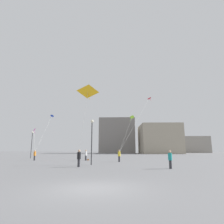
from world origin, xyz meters
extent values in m
plane|color=slate|center=(0.00, 0.00, 0.00)|extent=(300.00, 300.00, 0.00)
cylinder|color=#2D2D33|center=(-4.50, 21.76, 0.38)|extent=(0.25, 0.25, 0.76)
cylinder|color=white|center=(-4.50, 21.76, 1.09)|extent=(0.36, 0.36, 0.66)
sphere|color=tan|center=(-4.50, 21.76, 1.55)|extent=(0.25, 0.25, 0.25)
cylinder|color=#2D2D33|center=(5.70, 9.18, 0.37)|extent=(0.24, 0.24, 0.75)
cylinder|color=teal|center=(5.70, 9.18, 1.07)|extent=(0.36, 0.36, 0.65)
sphere|color=tan|center=(5.70, 9.18, 1.52)|extent=(0.24, 0.24, 0.24)
cylinder|color=#2D2D33|center=(0.88, 18.63, 0.38)|extent=(0.25, 0.25, 0.77)
cylinder|color=yellow|center=(0.88, 18.63, 1.10)|extent=(0.37, 0.37, 0.67)
sphere|color=tan|center=(0.88, 18.63, 1.56)|extent=(0.25, 0.25, 0.25)
cylinder|color=#2D2D33|center=(-12.62, 21.23, 0.37)|extent=(0.24, 0.24, 0.74)
cylinder|color=orange|center=(-12.62, 21.23, 1.06)|extent=(0.35, 0.35, 0.64)
sphere|color=tan|center=(-12.62, 21.23, 1.50)|extent=(0.24, 0.24, 0.24)
cylinder|color=#2D2D33|center=(-3.07, 10.48, 0.39)|extent=(0.25, 0.25, 0.78)
cylinder|color=black|center=(-3.07, 10.48, 1.12)|extent=(0.37, 0.37, 0.68)
sphere|color=tan|center=(-3.07, 10.48, 1.58)|extent=(0.25, 0.25, 0.25)
pyramid|color=red|center=(7.82, 34.71, 13.56)|extent=(0.95, 1.05, 0.53)
sphere|color=red|center=(7.98, 34.72, 13.33)|extent=(0.10, 0.10, 0.10)
sphere|color=red|center=(8.12, 34.71, 13.12)|extent=(0.10, 0.10, 0.10)
sphere|color=red|center=(8.26, 34.70, 12.91)|extent=(0.10, 0.10, 0.10)
cylinder|color=silver|center=(4.36, 26.68, 7.42)|extent=(6.98, 16.11, 12.26)
cone|color=#D12899|center=(-15.01, 25.47, 5.32)|extent=(0.96, 1.11, 0.87)
sphere|color=#D12899|center=(-14.92, 25.37, 5.11)|extent=(0.10, 0.10, 0.10)
sphere|color=#D12899|center=(-14.83, 25.26, 4.90)|extent=(0.10, 0.10, 0.10)
sphere|color=#D12899|center=(-14.74, 25.15, 4.69)|extent=(0.10, 0.10, 0.10)
cylinder|color=silver|center=(-13.81, 23.35, 3.31)|extent=(2.41, 4.26, 4.03)
pyramid|color=#8CD12D|center=(3.23, 26.58, 7.74)|extent=(0.99, 1.01, 0.54)
sphere|color=#8CD12D|center=(3.11, 26.57, 7.51)|extent=(0.10, 0.10, 0.10)
sphere|color=#8CD12D|center=(2.97, 26.56, 7.30)|extent=(0.10, 0.10, 0.10)
sphere|color=#8CD12D|center=(2.83, 26.56, 7.09)|extent=(0.10, 0.10, 0.10)
cylinder|color=silver|center=(2.06, 22.60, 4.51)|extent=(2.39, 7.95, 6.43)
cone|color=blue|center=(-15.71, 35.80, 9.79)|extent=(0.96, 0.88, 0.58)
sphere|color=blue|center=(-15.85, 35.79, 9.58)|extent=(0.10, 0.10, 0.10)
sphere|color=blue|center=(-15.99, 35.79, 9.37)|extent=(0.10, 0.10, 0.10)
sphere|color=blue|center=(-16.13, 35.78, 9.16)|extent=(0.10, 0.10, 0.10)
cylinder|color=silver|center=(-14.16, 28.52, 5.54)|extent=(3.11, 14.58, 8.50)
pyramid|color=yellow|center=(-2.07, 9.10, 7.43)|extent=(1.76, 1.18, 0.87)
sphere|color=yellow|center=(-2.03, 9.22, 7.20)|extent=(0.10, 0.10, 0.10)
sphere|color=yellow|center=(-2.00, 9.35, 6.99)|extent=(0.10, 0.10, 0.10)
sphere|color=yellow|center=(-1.97, 9.49, 6.78)|extent=(0.10, 0.10, 0.10)
cylinder|color=silver|center=(-2.56, 9.78, 4.35)|extent=(1.03, 1.42, 6.11)
cube|color=gray|center=(-1.00, 79.63, 7.89)|extent=(16.13, 10.82, 15.78)
cube|color=#A39984|center=(17.00, 72.99, 5.96)|extent=(16.41, 17.41, 11.92)
cube|color=gray|center=(35.00, 92.88, 4.11)|extent=(20.36, 10.96, 8.22)
cylinder|color=#2D2D30|center=(-2.21, 13.06, 2.43)|extent=(0.12, 0.12, 4.85)
sphere|color=#EAE5C6|center=(-2.21, 13.06, 5.00)|extent=(0.36, 0.36, 0.36)
cylinder|color=#2D2D30|center=(-16.48, 27.91, 2.46)|extent=(0.12, 0.12, 4.93)
sphere|color=#EAE5C6|center=(-16.48, 27.91, 5.08)|extent=(0.36, 0.36, 0.36)
cube|color=brown|center=(-4.15, 21.86, 0.12)|extent=(0.34, 0.30, 0.24)
camera|label=1|loc=(1.31, -8.99, 1.74)|focal=30.42mm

